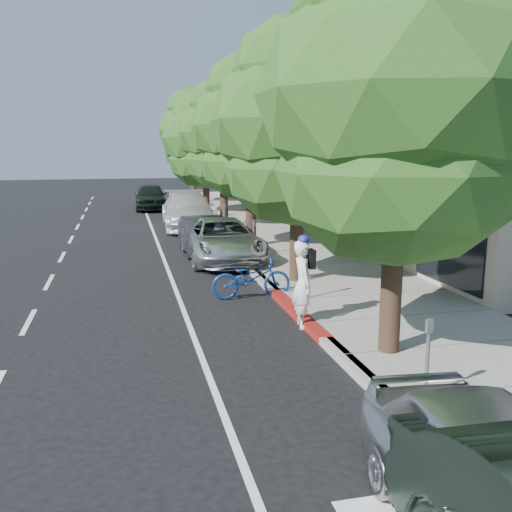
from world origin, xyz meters
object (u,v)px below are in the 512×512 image
object	(u,v)px
near_car_a	(507,493)
street_tree_5	(193,132)
bicycle	(251,278)
silver_suv	(222,240)
white_pickup	(188,210)
street_tree_3	(223,135)
street_tree_1	(298,125)
street_tree_2	(251,129)
cyclist	(303,284)
pedestrian	(329,221)
dark_suv_far	(151,197)
street_tree_0	(400,101)
dark_sedan	(203,235)
street_tree_4	(205,139)

from	to	relation	value
near_car_a	street_tree_5	bearing A→B (deg)	93.05
bicycle	silver_suv	bearing A→B (deg)	-1.00
white_pickup	street_tree_3	bearing A→B (deg)	-10.77
street_tree_1	street_tree_2	xyz separation A→B (m)	(-0.00, 6.00, 0.03)
street_tree_1	bicycle	xyz separation A→B (m)	(-1.61, -1.16, -4.03)
cyclist	pedestrian	bearing A→B (deg)	-18.49
street_tree_1	street_tree_5	bearing A→B (deg)	90.00
bicycle	white_pickup	xyz separation A→B (m)	(-0.13, 13.56, 0.31)
silver_suv	white_pickup	world-z (taller)	white_pickup
street_tree_5	dark_suv_far	xyz separation A→B (m)	(-3.10, -2.90, -4.09)
cyclist	dark_suv_far	world-z (taller)	cyclist
street_tree_1	street_tree_3	distance (m)	12.00
white_pickup	pedestrian	distance (m)	8.64
street_tree_0	bicycle	distance (m)	6.63
street_tree_5	pedestrian	xyz separation A→B (m)	(2.92, -18.88, -3.78)
bicycle	silver_suv	size ratio (longest dim) A/B	0.40
bicycle	white_pickup	world-z (taller)	white_pickup
pedestrian	street_tree_5	bearing A→B (deg)	-118.47
near_car_a	dark_sedan	bearing A→B (deg)	97.23
street_tree_0	street_tree_2	bearing A→B (deg)	90.00
near_car_a	white_pickup	bearing A→B (deg)	96.14
street_tree_3	street_tree_4	world-z (taller)	street_tree_4
street_tree_2	white_pickup	bearing A→B (deg)	105.21
street_tree_0	white_pickup	distance (m)	18.90
silver_suv	street_tree_3	bearing A→B (deg)	79.70
street_tree_4	bicycle	xyz separation A→B (m)	(-1.61, -19.16, -3.78)
cyclist	street_tree_3	bearing A→B (deg)	1.66
dark_suv_far	pedestrian	size ratio (longest dim) A/B	2.44
street_tree_1	cyclist	xyz separation A→B (m)	(-1.02, -3.78, -3.60)
street_tree_0	dark_sedan	size ratio (longest dim) A/B	1.92
cyclist	street_tree_5	bearing A→B (deg)	3.25
street_tree_0	dark_suv_far	distance (m)	27.57
street_tree_0	dark_suv_far	bearing A→B (deg)	96.52
street_tree_5	dark_sedan	size ratio (longest dim) A/B	1.92
street_tree_5	dark_suv_far	world-z (taller)	street_tree_5
street_tree_2	street_tree_4	xyz separation A→B (m)	(0.00, 12.00, -0.28)
bicycle	pedestrian	xyz separation A→B (m)	(4.53, 6.28, 0.57)
silver_suv	white_pickup	distance (m)	8.40
near_car_a	cyclist	bearing A→B (deg)	92.42
street_tree_0	street_tree_3	bearing A→B (deg)	90.00
street_tree_3	pedestrian	world-z (taller)	street_tree_3
street_tree_0	street_tree_5	xyz separation A→B (m)	(0.00, 30.00, 0.11)
street_tree_1	cyclist	distance (m)	5.32
street_tree_5	bicycle	xyz separation A→B (m)	(-1.61, -25.16, -4.35)
cyclist	dark_suv_far	distance (m)	24.98
street_tree_0	street_tree_1	world-z (taller)	street_tree_0
dark_sedan	near_car_a	world-z (taller)	near_car_a
street_tree_5	bicycle	size ratio (longest dim) A/B	3.72
street_tree_1	bicycle	size ratio (longest dim) A/B	3.56
cyclist	street_tree_1	bearing A→B (deg)	-9.72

